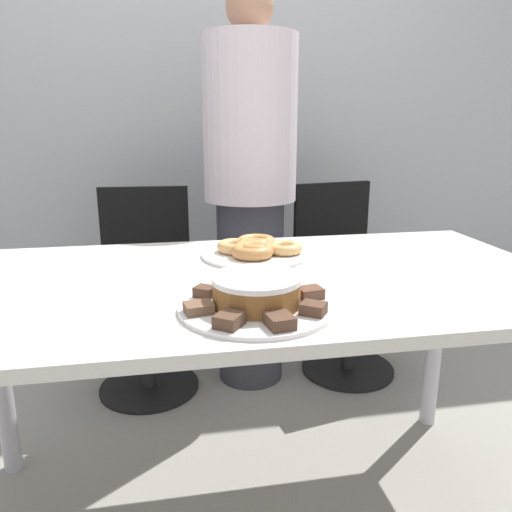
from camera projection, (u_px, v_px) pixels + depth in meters
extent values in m
cube|color=#B2B7BC|center=(202.00, 94.00, 2.62)|extent=(8.00, 0.05, 2.60)
cube|color=silver|center=(252.00, 282.00, 1.32)|extent=(1.67, 0.86, 0.03)
cylinder|color=silver|center=(0.00, 372.00, 1.63)|extent=(0.06, 0.06, 0.74)
cylinder|color=silver|center=(435.00, 337.00, 1.90)|extent=(0.06, 0.06, 0.74)
cylinder|color=#383842|center=(250.00, 291.00, 2.26)|extent=(0.29, 0.29, 0.84)
cylinder|color=silver|center=(250.00, 120.00, 2.06)|extent=(0.39, 0.39, 0.66)
sphere|color=#A87A5B|center=(249.00, 7.00, 1.95)|extent=(0.19, 0.19, 0.19)
cylinder|color=black|center=(150.00, 386.00, 2.25)|extent=(0.44, 0.44, 0.01)
cylinder|color=#262626|center=(147.00, 343.00, 2.20)|extent=(0.06, 0.06, 0.41)
cube|color=black|center=(144.00, 296.00, 2.14)|extent=(0.47, 0.47, 0.04)
cube|color=black|center=(145.00, 233.00, 2.27)|extent=(0.40, 0.05, 0.42)
cylinder|color=black|center=(347.00, 368.00, 2.41)|extent=(0.44, 0.44, 0.01)
cylinder|color=#262626|center=(350.00, 328.00, 2.36)|extent=(0.06, 0.06, 0.41)
cube|color=black|center=(352.00, 283.00, 2.30)|extent=(0.52, 0.52, 0.04)
cube|color=black|center=(331.00, 226.00, 2.42)|extent=(0.39, 0.11, 0.42)
cylinder|color=white|center=(257.00, 307.00, 1.09)|extent=(0.34, 0.34, 0.01)
cylinder|color=white|center=(256.00, 254.00, 1.51)|extent=(0.33, 0.33, 0.01)
cylinder|color=brown|center=(257.00, 293.00, 1.08)|extent=(0.19, 0.19, 0.05)
cylinder|color=white|center=(257.00, 279.00, 1.07)|extent=(0.19, 0.19, 0.01)
cube|color=#513828|center=(313.00, 309.00, 1.03)|extent=(0.07, 0.06, 0.02)
cube|color=brown|center=(310.00, 293.00, 1.12)|extent=(0.06, 0.05, 0.02)
cube|color=brown|center=(279.00, 283.00, 1.19)|extent=(0.07, 0.07, 0.02)
cube|color=#513828|center=(238.00, 281.00, 1.20)|extent=(0.06, 0.06, 0.03)
cube|color=#513828|center=(205.00, 292.00, 1.13)|extent=(0.06, 0.06, 0.02)
cube|color=brown|center=(199.00, 308.00, 1.04)|extent=(0.07, 0.06, 0.02)
cube|color=#513828|center=(229.00, 320.00, 0.97)|extent=(0.07, 0.07, 0.03)
cube|color=#513828|center=(280.00, 321.00, 0.96)|extent=(0.06, 0.06, 0.02)
torus|color=#C68447|center=(256.00, 247.00, 1.51)|extent=(0.12, 0.12, 0.04)
torus|color=#E5AD66|center=(285.00, 248.00, 1.50)|extent=(0.11, 0.11, 0.03)
torus|color=#D18E4C|center=(256.00, 242.00, 1.56)|extent=(0.12, 0.12, 0.04)
torus|color=#E5AD66|center=(235.00, 246.00, 1.52)|extent=(0.11, 0.11, 0.03)
torus|color=#C68447|center=(252.00, 251.00, 1.46)|extent=(0.13, 0.13, 0.04)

